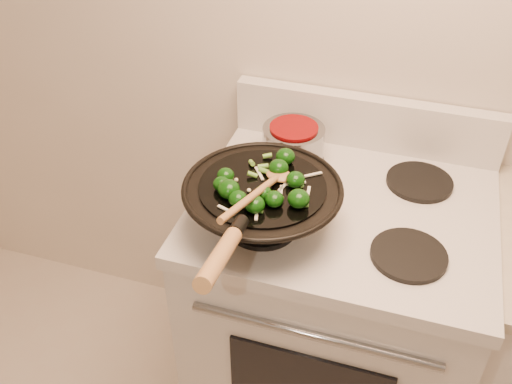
% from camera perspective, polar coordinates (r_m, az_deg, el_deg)
% --- Properties ---
extents(stove, '(0.78, 0.67, 1.08)m').
position_cam_1_polar(stove, '(1.83, 7.48, -12.12)').
color(stove, silver).
rests_on(stove, ground).
extents(wok, '(0.39, 0.64, 0.25)m').
position_cam_1_polar(wok, '(1.37, 0.59, -1.16)').
color(wok, black).
rests_on(wok, stove).
extents(stirfry, '(0.24, 0.26, 0.05)m').
position_cam_1_polar(stirfry, '(1.32, 0.70, 0.71)').
color(stirfry, '#0C3608').
rests_on(stirfry, wok).
extents(wooden_spoon, '(0.10, 0.30, 0.08)m').
position_cam_1_polar(wooden_spoon, '(1.30, 0.83, 0.50)').
color(wooden_spoon, '#A77442').
rests_on(wooden_spoon, wok).
extents(saucepan, '(0.18, 0.28, 0.10)m').
position_cam_1_polar(saucepan, '(1.62, 3.72, 4.94)').
color(saucepan, gray).
rests_on(saucepan, stove).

